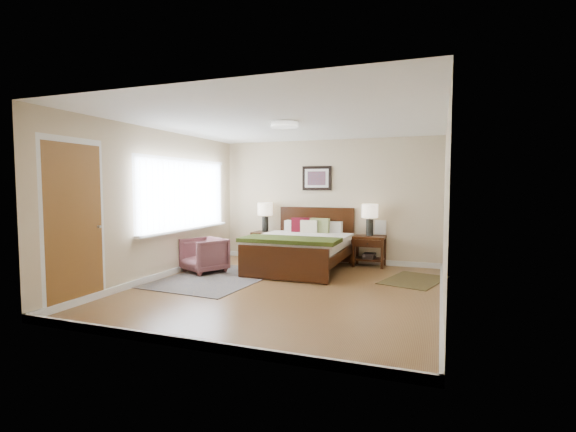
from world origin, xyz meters
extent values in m
plane|color=brown|center=(0.00, 0.00, 0.00)|extent=(5.00, 5.00, 0.00)
cube|color=#C0B08B|center=(0.00, 2.50, 1.25)|extent=(4.50, 0.04, 2.50)
cube|color=#C0B08B|center=(0.00, -2.50, 1.25)|extent=(4.50, 0.04, 2.50)
cube|color=#C0B08B|center=(-2.25, 0.00, 1.25)|extent=(0.04, 5.00, 2.50)
cube|color=#C0B08B|center=(2.25, 0.00, 1.25)|extent=(0.04, 5.00, 2.50)
cube|color=white|center=(0.00, 0.00, 2.50)|extent=(4.50, 5.00, 0.02)
cube|color=silver|center=(-2.23, 0.70, 1.40)|extent=(0.02, 2.72, 1.32)
cube|color=silver|center=(-2.21, 0.70, 1.40)|extent=(0.01, 2.60, 1.20)
cube|color=silver|center=(-2.18, 0.70, 0.77)|extent=(0.10, 2.72, 0.04)
cube|color=silver|center=(-2.23, -1.75, 1.09)|extent=(0.01, 1.00, 2.18)
cube|color=brown|center=(-2.23, -1.75, 1.05)|extent=(0.01, 0.90, 2.10)
cylinder|color=#999999|center=(-2.20, -1.37, 1.00)|extent=(0.04, 0.04, 0.04)
cylinder|color=white|center=(0.00, 0.00, 2.46)|extent=(0.40, 0.40, 0.07)
cylinder|color=beige|center=(0.00, 0.00, 2.50)|extent=(0.44, 0.44, 0.01)
cube|color=#341707|center=(-0.22, 2.46, 0.57)|extent=(1.57, 0.06, 1.10)
cube|color=#341707|center=(-0.22, 0.47, 0.30)|extent=(1.57, 0.06, 0.55)
cube|color=#341707|center=(-0.97, 1.47, 0.31)|extent=(0.06, 1.97, 0.18)
cube|color=#341707|center=(0.53, 1.47, 0.31)|extent=(0.06, 1.97, 0.18)
cube|color=silver|center=(-0.22, 1.47, 0.44)|extent=(1.47, 1.95, 0.22)
cube|color=silver|center=(-0.22, 1.37, 0.59)|extent=(1.65, 1.72, 0.10)
cube|color=#383E12|center=(-0.22, 0.83, 0.64)|extent=(1.69, 0.70, 0.07)
cube|color=silver|center=(-0.56, 2.22, 0.73)|extent=(0.49, 0.18, 0.26)
cube|color=silver|center=(0.12, 2.22, 0.73)|extent=(0.49, 0.18, 0.26)
cube|color=#4E0813|center=(-0.44, 2.10, 0.77)|extent=(0.38, 0.17, 0.31)
cube|color=olive|center=(-0.04, 2.10, 0.77)|extent=(0.38, 0.16, 0.31)
cube|color=beige|center=(-0.24, 2.02, 0.75)|extent=(0.34, 0.13, 0.28)
cube|color=black|center=(-0.22, 2.48, 1.72)|extent=(0.62, 0.03, 0.50)
cube|color=silver|center=(-0.22, 2.46, 1.72)|extent=(0.50, 0.01, 0.38)
cube|color=#A52D23|center=(-0.22, 2.44, 1.72)|extent=(0.38, 0.01, 0.28)
cube|color=#341707|center=(-1.29, 2.27, 0.57)|extent=(0.50, 0.45, 0.05)
cube|color=#341707|center=(-1.51, 2.08, 0.27)|extent=(0.05, 0.05, 0.55)
cube|color=#341707|center=(-1.07, 2.08, 0.27)|extent=(0.05, 0.05, 0.55)
cube|color=#341707|center=(-1.51, 2.46, 0.27)|extent=(0.05, 0.05, 0.55)
cube|color=#341707|center=(-1.07, 2.46, 0.27)|extent=(0.05, 0.05, 0.55)
cube|color=#341707|center=(-1.29, 2.06, 0.47)|extent=(0.44, 0.03, 0.14)
cube|color=#341707|center=(0.91, 2.27, 0.57)|extent=(0.60, 0.45, 0.05)
cube|color=#341707|center=(0.64, 2.07, 0.28)|extent=(0.05, 0.05, 0.55)
cube|color=#341707|center=(1.18, 2.07, 0.28)|extent=(0.05, 0.05, 0.55)
cube|color=#341707|center=(0.64, 2.47, 0.28)|extent=(0.05, 0.05, 0.55)
cube|color=#341707|center=(1.18, 2.47, 0.28)|extent=(0.05, 0.05, 0.55)
cube|color=#341707|center=(0.91, 2.06, 0.47)|extent=(0.54, 0.03, 0.14)
cube|color=#341707|center=(0.91, 2.27, 0.14)|extent=(0.54, 0.39, 0.03)
cube|color=black|center=(0.91, 2.27, 0.17)|extent=(0.22, 0.28, 0.03)
cube|color=black|center=(0.91, 2.27, 0.20)|extent=(0.22, 0.28, 0.03)
cube|color=black|center=(0.91, 2.27, 0.24)|extent=(0.22, 0.28, 0.03)
cylinder|color=black|center=(-1.29, 2.27, 0.76)|extent=(0.14, 0.14, 0.32)
cylinder|color=black|center=(-1.29, 2.27, 0.94)|extent=(0.02, 0.02, 0.06)
cylinder|color=beige|center=(-1.29, 2.27, 1.08)|extent=(0.31, 0.31, 0.26)
cylinder|color=black|center=(0.91, 2.27, 0.76)|extent=(0.14, 0.14, 0.32)
cylinder|color=black|center=(0.91, 2.27, 0.94)|extent=(0.02, 0.02, 0.06)
cylinder|color=beige|center=(0.91, 2.27, 1.08)|extent=(0.31, 0.31, 0.26)
imported|color=brown|center=(-1.80, 0.66, 0.31)|extent=(0.91, 0.92, 0.63)
cube|color=#0D2145|center=(-1.35, 0.28, 0.01)|extent=(1.72, 2.31, 0.01)
cube|color=black|center=(1.80, 1.28, 0.01)|extent=(1.12, 1.40, 0.01)
camera|label=1|loc=(2.19, -5.81, 1.55)|focal=26.00mm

